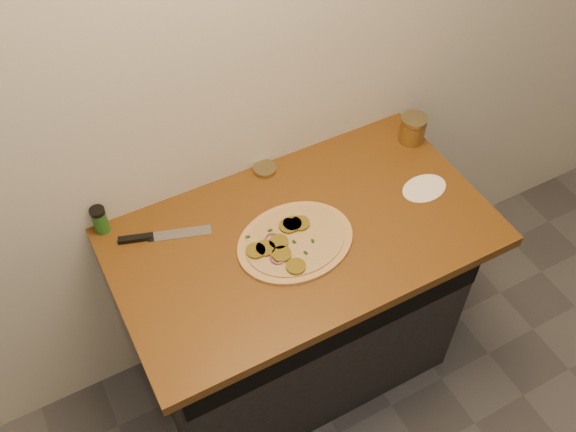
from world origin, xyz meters
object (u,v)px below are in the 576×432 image
chefs_knife (157,236)px  salsa_jar (413,129)px  spice_shaker (100,220)px  pizza (294,241)px

chefs_knife → salsa_jar: size_ratio=2.78×
chefs_knife → spice_shaker: 0.18m
pizza → spice_shaker: (-0.50, 0.33, 0.04)m
chefs_knife → salsa_jar: bearing=-0.2°
pizza → chefs_knife: pizza is taller
chefs_knife → salsa_jar: (0.96, -0.00, 0.05)m
chefs_knife → pizza: bearing=-31.3°
pizza → chefs_knife: size_ratio=1.41×
chefs_knife → spice_shaker: spice_shaker is taller
spice_shaker → pizza: bearing=-33.2°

